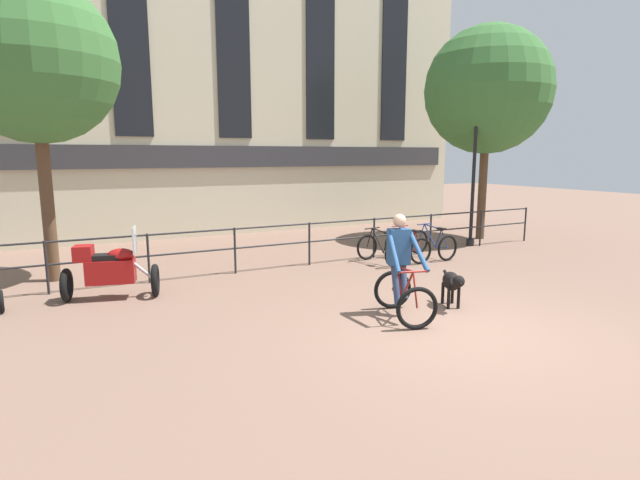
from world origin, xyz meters
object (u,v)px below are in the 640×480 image
object	(u,v)px
dog	(452,282)
parked_bicycle_mid_right	(433,244)
parked_bicycle_near_lamp	(381,249)
street_lamp	(475,157)
parked_motorcycle	(110,269)
parked_bicycle_mid_left	(408,246)
cyclist_with_bike	(402,271)

from	to	relation	value
dog	parked_bicycle_mid_right	world-z (taller)	parked_bicycle_mid_right
parked_bicycle_near_lamp	street_lamp	size ratio (longest dim) A/B	0.26
parked_motorcycle	parked_bicycle_mid_left	xyz separation A→B (m)	(7.04, 0.23, -0.20)
street_lamp	parked_motorcycle	bearing A→B (deg)	-174.02
parked_bicycle_near_lamp	street_lamp	xyz separation A→B (m)	(3.75, 0.81, 2.24)
parked_motorcycle	parked_bicycle_mid_left	distance (m)	7.04
dog	parked_bicycle_mid_right	distance (m)	4.40
cyclist_with_bike	parked_bicycle_near_lamp	xyz separation A→B (m)	(2.01, 3.54, -0.41)
dog	parked_bicycle_mid_left	distance (m)	3.97
cyclist_with_bike	parked_bicycle_near_lamp	bearing A→B (deg)	76.29
parked_bicycle_mid_left	parked_bicycle_mid_right	world-z (taller)	same
cyclist_with_bike	parked_bicycle_near_lamp	world-z (taller)	cyclist_with_bike
parked_bicycle_mid_left	parked_bicycle_near_lamp	bearing A→B (deg)	-0.07
parked_motorcycle	dog	bearing A→B (deg)	-108.48
parked_bicycle_near_lamp	parked_bicycle_mid_left	size ratio (longest dim) A/B	1.06
parked_motorcycle	parked_bicycle_mid_left	size ratio (longest dim) A/B	1.59
dog	parked_motorcycle	size ratio (longest dim) A/B	0.49
parked_bicycle_mid_right	street_lamp	bearing A→B (deg)	-163.20
parked_bicycle_mid_right	parked_bicycle_mid_left	bearing A→B (deg)	-4.25
street_lamp	parked_bicycle_mid_right	bearing A→B (deg)	-158.95
parked_motorcycle	parked_bicycle_mid_right	xyz separation A→B (m)	(7.86, 0.23, -0.20)
cyclist_with_bike	dog	world-z (taller)	cyclist_with_bike
parked_bicycle_mid_left	dog	bearing A→B (deg)	63.90
dog	parked_bicycle_mid_right	size ratio (longest dim) A/B	0.75
cyclist_with_bike	parked_bicycle_mid_left	xyz separation A→B (m)	(2.83, 3.54, -0.41)
parked_motorcycle	parked_bicycle_mid_right	size ratio (longest dim) A/B	1.53
dog	parked_bicycle_mid_left	world-z (taller)	parked_bicycle_mid_left
parked_bicycle_mid_left	parked_motorcycle	bearing A→B (deg)	1.83
parked_motorcycle	parked_bicycle_near_lamp	distance (m)	6.23
street_lamp	parked_bicycle_mid_left	bearing A→B (deg)	-164.52
cyclist_with_bike	parked_bicycle_mid_right	bearing A→B (deg)	60.02
parked_motorcycle	parked_bicycle_mid_right	world-z (taller)	parked_motorcycle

